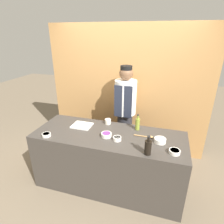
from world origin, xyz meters
The scene contains 14 objects.
ground_plane centered at (0.00, 0.00, 0.00)m, with size 14.00×14.00×0.00m, color #756651.
cabinet_wall centered at (0.00, 1.17, 1.20)m, with size 3.01×0.18×2.40m.
counter centered at (0.00, 0.00, 0.45)m, with size 2.17×0.81×0.89m.
sauce_bowl_yellow centered at (0.16, -0.12, 0.92)m, with size 0.11×0.11×0.05m.
sauce_bowl_white centered at (0.72, -0.01, 0.92)m, with size 0.15×0.15×0.06m.
sauce_bowl_purple centered at (-0.01, -0.07, 0.92)m, with size 0.15×0.15×0.05m.
sauce_bowl_red centered at (-0.82, -0.30, 0.91)m, with size 0.12×0.12×0.04m.
sauce_bowl_brown centered at (0.90, -0.21, 0.92)m, with size 0.14×0.14×0.05m.
cutting_board centered at (-0.48, 0.12, 0.90)m, with size 0.29×0.24×0.02m.
bottle_oil centered at (0.37, 0.26, 0.99)m, with size 0.06×0.06×0.25m.
bottle_soy centered at (0.59, -0.32, 0.99)m, with size 0.08×0.08×0.25m.
cup_cream centered at (-0.11, 0.31, 0.93)m, with size 0.10×0.10×0.08m.
wooden_spoon centered at (0.53, 0.07, 0.90)m, with size 0.27×0.05×0.03m.
chef_center centered at (0.06, 0.77, 0.95)m, with size 0.37×0.37×1.74m.
Camera 1 is at (0.72, -2.23, 2.23)m, focal length 30.00 mm.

